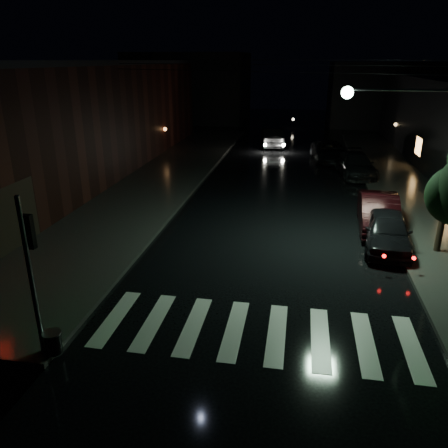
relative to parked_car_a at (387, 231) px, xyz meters
The scene contains 14 objects.
ground 10.57m from the parked_car_a, 136.10° to the right, with size 120.00×120.00×0.00m, color black.
sidewalk_left 14.28m from the parked_car_a, 152.05° to the left, with size 6.00×44.00×0.15m, color #282826.
sidewalk_right 7.14m from the parked_car_a, 70.26° to the left, with size 4.00×44.00×0.15m, color #282826.
building_left 21.62m from the parked_car_a, 156.10° to the left, with size 10.00×36.00×7.00m, color black.
building_far_left 41.72m from the parked_car_a, 115.03° to the left, with size 14.00×10.00×8.00m, color black.
building_far_right 38.33m from the parked_car_a, 80.36° to the left, with size 14.00×10.00×7.00m, color black.
crosswalk 8.25m from the parked_car_a, 124.02° to the right, with size 9.00×3.00×0.01m, color beige.
signal_pole_corner 13.14m from the parked_car_a, 138.00° to the right, with size 0.68×0.61×4.20m.
utility_pole 4.06m from the parked_car_a, 14.29° to the right, with size 4.92×0.44×8.00m.
parked_car_a is the anchor object (origin of this frame).
parked_car_b 2.20m from the parked_car_a, 90.00° to the left, with size 1.63×4.68×1.54m, color black.
parked_car_c 12.02m from the parked_car_a, 90.00° to the left, with size 2.06×5.07×1.47m, color black.
parked_car_d 16.32m from the parked_car_a, 94.99° to the left, with size 2.43×5.27×1.46m, color black.
oncoming_car 22.29m from the parked_car_a, 106.00° to the left, with size 1.72×4.93×1.63m, color black.
Camera 1 is at (3.93, -9.97, 7.22)m, focal length 35.00 mm.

